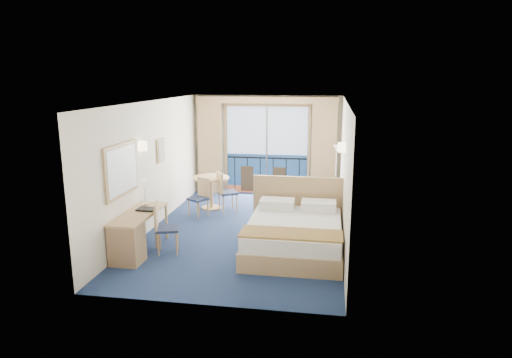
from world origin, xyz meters
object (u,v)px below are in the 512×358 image
(bed, at_px, (295,234))
(table_chair_b, at_px, (201,195))
(desk, at_px, (130,238))
(floor_lamp, at_px, (336,159))
(nightstand, at_px, (331,217))
(desk_chair, at_px, (163,225))
(armchair, at_px, (322,194))
(round_table, at_px, (211,185))
(table_chair_a, at_px, (224,190))

(bed, bearing_deg, table_chair_b, 141.99)
(bed, xyz_separation_m, table_chair_b, (-2.33, 1.82, 0.17))
(bed, relative_size, desk, 1.42)
(bed, height_order, floor_lamp, floor_lamp)
(desk, bearing_deg, nightstand, 33.70)
(desk_chair, bearing_deg, desk, 118.27)
(bed, bearing_deg, nightstand, 64.57)
(desk_chair, relative_size, table_chair_b, 1.06)
(armchair, bearing_deg, table_chair_b, -26.67)
(nightstand, relative_size, desk, 0.33)
(desk, bearing_deg, round_table, 80.38)
(bed, relative_size, table_chair_a, 2.33)
(desk_chair, bearing_deg, table_chair_a, -27.10)
(desk, height_order, table_chair_a, table_chair_a)
(floor_lamp, distance_m, desk_chair, 5.25)
(desk_chair, height_order, table_chair_a, table_chair_a)
(floor_lamp, distance_m, table_chair_a, 3.04)
(bed, bearing_deg, armchair, 81.79)
(desk_chair, relative_size, table_chair_a, 0.98)
(desk_chair, distance_m, round_table, 2.97)
(table_chair_b, bearing_deg, bed, -5.87)
(bed, height_order, desk, bed)
(bed, bearing_deg, desk_chair, -168.51)
(floor_lamp, relative_size, table_chair_a, 1.52)
(bed, height_order, table_chair_a, bed)
(desk_chair, xyz_separation_m, table_chair_b, (0.05, 2.30, -0.03))
(floor_lamp, height_order, table_chair_a, floor_lamp)
(desk, relative_size, table_chair_a, 1.64)
(bed, distance_m, desk_chair, 2.44)
(nightstand, bearing_deg, desk, -146.30)
(armchair, bearing_deg, table_chair_a, -31.77)
(floor_lamp, relative_size, desk, 0.93)
(armchair, bearing_deg, round_table, -38.83)
(table_chair_a, bearing_deg, desk, 132.24)
(bed, height_order, desk_chair, bed)
(floor_lamp, relative_size, desk_chair, 1.55)
(armchair, bearing_deg, desk, 0.24)
(armchair, height_order, desk_chair, desk_chair)
(desk_chair, bearing_deg, armchair, -55.18)
(nightstand, bearing_deg, armchair, 98.20)
(bed, distance_m, table_chair_b, 2.96)
(nightstand, height_order, table_chair_a, table_chair_a)
(armchair, xyz_separation_m, round_table, (-2.69, -0.54, 0.27))
(nightstand, height_order, desk, desk)
(round_table, bearing_deg, table_chair_b, -96.68)
(floor_lamp, bearing_deg, table_chair_a, -151.64)
(nightstand, distance_m, table_chair_a, 2.69)
(nightstand, relative_size, table_chair_b, 0.58)
(desk, bearing_deg, table_chair_a, 73.12)
(table_chair_b, bearing_deg, nightstand, 24.28)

